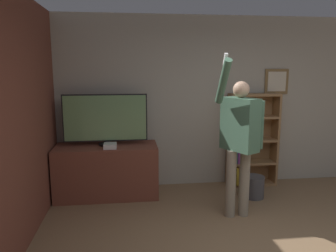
{
  "coord_description": "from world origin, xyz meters",
  "views": [
    {
      "loc": [
        -1.47,
        -2.44,
        1.9
      ],
      "look_at": [
        -0.94,
        1.79,
        1.14
      ],
      "focal_mm": 35.0,
      "sensor_mm": 36.0,
      "label": 1
    }
  ],
  "objects_px": {
    "waste_bin": "(254,187)",
    "person": "(240,136)",
    "game_console": "(110,146)",
    "bookshelf": "(248,140)",
    "television": "(105,119)"
  },
  "relations": [
    {
      "from": "game_console",
      "to": "bookshelf",
      "type": "distance_m",
      "value": 2.2
    },
    {
      "from": "game_console",
      "to": "person",
      "type": "xyz_separation_m",
      "value": [
        1.64,
        -0.76,
        0.26
      ]
    },
    {
      "from": "television",
      "to": "game_console",
      "type": "relative_size",
      "value": 5.76
    },
    {
      "from": "television",
      "to": "game_console",
      "type": "bearing_deg",
      "value": -70.37
    },
    {
      "from": "waste_bin",
      "to": "person",
      "type": "bearing_deg",
      "value": -128.69
    },
    {
      "from": "waste_bin",
      "to": "game_console",
      "type": "bearing_deg",
      "value": 174.53
    },
    {
      "from": "game_console",
      "to": "bookshelf",
      "type": "xyz_separation_m",
      "value": [
        2.18,
        0.35,
        -0.04
      ]
    },
    {
      "from": "television",
      "to": "bookshelf",
      "type": "xyz_separation_m",
      "value": [
        2.24,
        0.16,
        -0.41
      ]
    },
    {
      "from": "game_console",
      "to": "waste_bin",
      "type": "xyz_separation_m",
      "value": [
        2.09,
        -0.2,
        -0.64
      ]
    },
    {
      "from": "game_console",
      "to": "waste_bin",
      "type": "distance_m",
      "value": 2.19
    },
    {
      "from": "television",
      "to": "game_console",
      "type": "distance_m",
      "value": 0.41
    },
    {
      "from": "television",
      "to": "bookshelf",
      "type": "distance_m",
      "value": 2.28
    },
    {
      "from": "bookshelf",
      "to": "waste_bin",
      "type": "relative_size",
      "value": 4.63
    },
    {
      "from": "television",
      "to": "game_console",
      "type": "xyz_separation_m",
      "value": [
        0.07,
        -0.19,
        -0.36
      ]
    },
    {
      "from": "game_console",
      "to": "bookshelf",
      "type": "height_order",
      "value": "bookshelf"
    }
  ]
}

